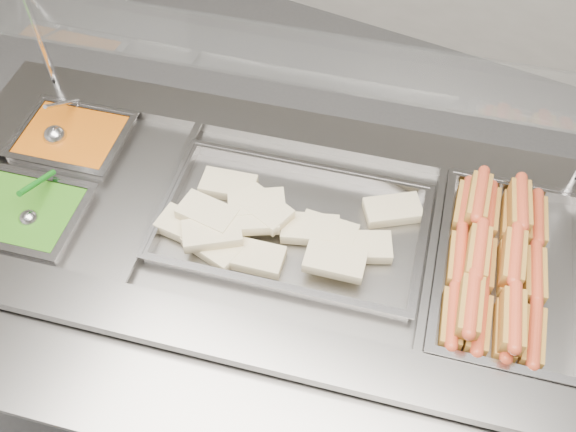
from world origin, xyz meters
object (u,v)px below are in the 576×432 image
at_px(pan_hotdogs, 506,276).
at_px(serving_spoon, 31,213).
at_px(sneeze_guard, 291,56).
at_px(pan_wraps, 292,228).
at_px(ladle, 56,135).
at_px(steam_counter, 273,302).

bearing_deg(pan_hotdogs, serving_spoon, -160.59).
height_order(sneeze_guard, pan_wraps, sneeze_guard).
bearing_deg(ladle, pan_wraps, 2.57).
height_order(steam_counter, ladle, ladle).
bearing_deg(pan_wraps, steam_counter, -167.48).
height_order(steam_counter, sneeze_guard, sneeze_guard).
distance_m(sneeze_guard, pan_wraps, 0.46).
bearing_deg(ladle, steam_counter, 1.72).
distance_m(steam_counter, pan_hotdogs, 0.76).
bearing_deg(serving_spoon, steam_counter, 26.21).
bearing_deg(pan_hotdogs, pan_wraps, -167.48).
bearing_deg(pan_wraps, pan_hotdogs, 12.52).
relative_size(sneeze_guard, ladle, 8.85).
height_order(sneeze_guard, serving_spoon, sneeze_guard).
relative_size(ladle, serving_spoon, 1.05).
bearing_deg(pan_wraps, sneeze_guard, 117.87).
bearing_deg(ladle, sneeze_guard, 19.84).
bearing_deg(steam_counter, sneeze_guard, 102.52).
relative_size(pan_hotdogs, pan_wraps, 0.81).
distance_m(sneeze_guard, serving_spoon, 0.81).
bearing_deg(ladle, pan_hotdogs, 6.83).
distance_m(pan_hotdogs, serving_spoon, 1.27).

